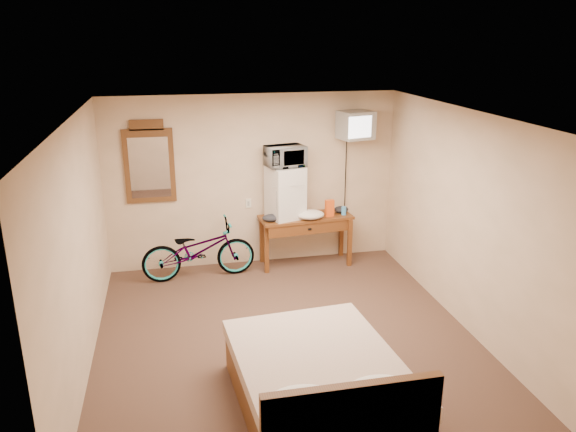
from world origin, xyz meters
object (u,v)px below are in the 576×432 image
(blue_cup, at_px, (344,211))
(microwave, at_px, (285,156))
(bed, at_px, (320,385))
(wall_mirror, at_px, (149,163))
(mini_fridge, at_px, (285,192))
(bicycle, at_px, (199,250))
(crt_television, at_px, (356,125))
(desk, at_px, (306,225))

(blue_cup, bearing_deg, microwave, 175.93)
(bed, bearing_deg, wall_mirror, 111.90)
(mini_fridge, distance_m, bicycle, 1.47)
(microwave, xyz_separation_m, blue_cup, (0.86, -0.06, -0.84))
(bed, bearing_deg, crt_television, 67.54)
(microwave, relative_size, wall_mirror, 0.46)
(desk, xyz_separation_m, bed, (-0.70, -3.38, -0.33))
(wall_mirror, xyz_separation_m, bicycle, (0.59, -0.41, -1.18))
(microwave, xyz_separation_m, bed, (-0.40, -3.42, -1.35))
(mini_fridge, distance_m, wall_mirror, 1.94)
(crt_television, height_order, bicycle, crt_television)
(crt_television, xyz_separation_m, bed, (-1.41, -3.41, -1.76))
(crt_television, height_order, wall_mirror, crt_television)
(crt_television, bearing_deg, wall_mirror, 175.02)
(microwave, relative_size, bed, 0.27)
(desk, xyz_separation_m, wall_mirror, (-2.17, 0.27, 0.96))
(blue_cup, distance_m, wall_mirror, 2.85)
(mini_fridge, xyz_separation_m, blue_cup, (0.86, -0.06, -0.32))
(desk, xyz_separation_m, bicycle, (-1.58, -0.14, -0.22))
(desk, height_order, mini_fridge, mini_fridge)
(crt_television, bearing_deg, blue_cup, -162.95)
(bed, bearing_deg, blue_cup, 69.45)
(mini_fridge, height_order, bicycle, mini_fridge)
(bicycle, relative_size, bed, 0.79)
(bed, bearing_deg, desk, 78.33)
(bicycle, distance_m, bed, 3.36)
(wall_mirror, bearing_deg, bicycle, -34.82)
(microwave, xyz_separation_m, wall_mirror, (-1.87, 0.23, -0.06))
(bicycle, bearing_deg, bed, -168.91)
(mini_fridge, distance_m, blue_cup, 0.92)
(microwave, height_order, bed, microwave)
(desk, xyz_separation_m, microwave, (-0.30, 0.04, 1.02))
(microwave, bearing_deg, desk, -19.14)
(mini_fridge, relative_size, bed, 0.38)
(blue_cup, height_order, crt_television, crt_television)
(bicycle, height_order, bed, bed)
(wall_mirror, bearing_deg, microwave, -7.17)
(desk, relative_size, crt_television, 2.25)
(wall_mirror, distance_m, bed, 4.15)
(blue_cup, xyz_separation_m, crt_television, (0.15, 0.05, 1.24))
(microwave, relative_size, crt_television, 0.86)
(mini_fridge, height_order, blue_cup, mini_fridge)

